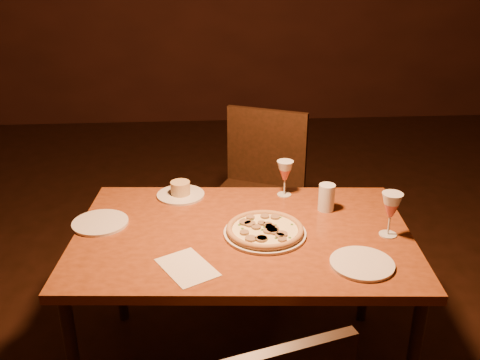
{
  "coord_description": "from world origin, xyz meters",
  "views": [
    {
      "loc": [
        -0.12,
        -2.06,
        1.72
      ],
      "look_at": [
        0.01,
        -0.18,
        0.9
      ],
      "focal_mm": 40.0,
      "sensor_mm": 36.0,
      "label": 1
    }
  ],
  "objects": [
    {
      "name": "dining_table",
      "position": [
        0.02,
        -0.23,
        0.64
      ],
      "size": [
        1.36,
        0.93,
        0.7
      ],
      "rotation": [
        0.0,
        0.0,
        -0.07
      ],
      "color": "brown",
      "rests_on": "floor"
    },
    {
      "name": "side_plate_left",
      "position": [
        -0.55,
        -0.13,
        0.7
      ],
      "size": [
        0.22,
        0.22,
        0.01
      ],
      "primitive_type": "cylinder",
      "color": "silver",
      "rests_on": "dining_table"
    },
    {
      "name": "pizza_plate",
      "position": [
        0.1,
        -0.26,
        0.72
      ],
      "size": [
        0.32,
        0.32,
        0.03
      ],
      "color": "silver",
      "rests_on": "dining_table"
    },
    {
      "name": "chair_far",
      "position": [
        0.16,
        0.55,
        0.52
      ],
      "size": [
        0.59,
        0.59,
        0.93
      ],
      "rotation": [
        0.0,
        0.0,
        -0.43
      ],
      "color": "black",
      "rests_on": "floor"
    },
    {
      "name": "floor",
      "position": [
        0.0,
        0.0,
        0.0
      ],
      "size": [
        7.0,
        7.0,
        0.0
      ],
      "primitive_type": "plane",
      "color": "black",
      "rests_on": "ground"
    },
    {
      "name": "wine_glass_far",
      "position": [
        0.23,
        0.09,
        0.78
      ],
      "size": [
        0.07,
        0.07,
        0.16
      ],
      "primitive_type": null,
      "color": "#CC5B55",
      "rests_on": "dining_table"
    },
    {
      "name": "wine_glass_right",
      "position": [
        0.57,
        -0.3,
        0.79
      ],
      "size": [
        0.08,
        0.08,
        0.18
      ],
      "primitive_type": null,
      "color": "#CC5B55",
      "rests_on": "dining_table"
    },
    {
      "name": "water_tumbler",
      "position": [
        0.38,
        -0.07,
        0.76
      ],
      "size": [
        0.07,
        0.07,
        0.11
      ],
      "primitive_type": "cylinder",
      "color": "silver",
      "rests_on": "dining_table"
    },
    {
      "name": "menu_card",
      "position": [
        -0.19,
        -0.47,
        0.7
      ],
      "size": [
        0.24,
        0.26,
        0.0
      ],
      "primitive_type": "cube",
      "rotation": [
        0.0,
        0.0,
        0.52
      ],
      "color": "beige",
      "rests_on": "dining_table"
    },
    {
      "name": "ramekin_saucer",
      "position": [
        -0.23,
        0.11,
        0.72
      ],
      "size": [
        0.21,
        0.21,
        0.07
      ],
      "color": "silver",
      "rests_on": "dining_table"
    },
    {
      "name": "side_plate_near",
      "position": [
        0.41,
        -0.5,
        0.7
      ],
      "size": [
        0.22,
        0.22,
        0.01
      ],
      "primitive_type": "cylinder",
      "color": "silver",
      "rests_on": "dining_table"
    }
  ]
}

